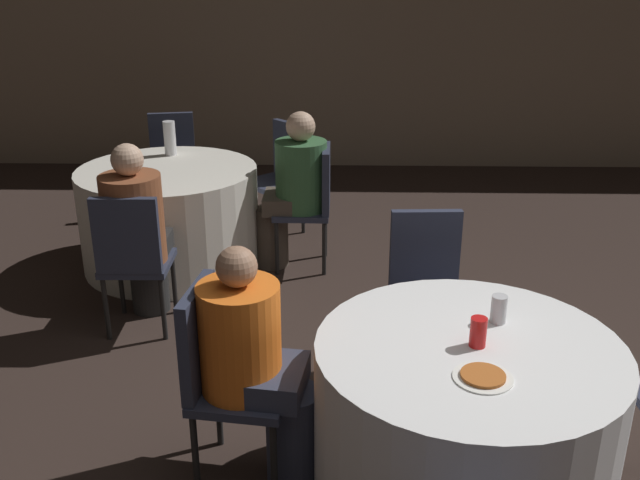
{
  "coord_description": "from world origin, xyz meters",
  "views": [
    {
      "loc": [
        -0.62,
        -2.49,
        2.17
      ],
      "look_at": [
        -0.7,
        0.82,
        0.84
      ],
      "focal_mm": 40.0,
      "sensor_mm": 36.0,
      "label": 1
    }
  ],
  "objects_px": {
    "table_near": "(463,423)",
    "table_far": "(170,217)",
    "soda_can_silver": "(499,309)",
    "chair_near_west": "(220,367)",
    "chair_far_east": "(314,197)",
    "person_floral_shirt": "(138,233)",
    "person_orange_shirt": "(257,366)",
    "chair_far_south": "(132,252)",
    "chair_far_north": "(173,157)",
    "person_green_jacket": "(293,189)",
    "chair_far_northeast": "(282,168)",
    "bottle_far": "(170,138)",
    "soda_can_red": "(478,332)",
    "pizza_plate_near": "(483,376)",
    "chair_near_north": "(426,280)"
  },
  "relations": [
    {
      "from": "chair_far_east",
      "to": "pizza_plate_near",
      "type": "height_order",
      "value": "chair_far_east"
    },
    {
      "from": "table_near",
      "to": "chair_near_north",
      "type": "xyz_separation_m",
      "value": [
        -0.04,
        1.03,
        0.17
      ]
    },
    {
      "from": "person_floral_shirt",
      "to": "pizza_plate_near",
      "type": "distance_m",
      "value": 2.48
    },
    {
      "from": "table_far",
      "to": "chair_far_east",
      "type": "distance_m",
      "value": 1.07
    },
    {
      "from": "table_far",
      "to": "soda_can_silver",
      "type": "bearing_deg",
      "value": -49.71
    },
    {
      "from": "table_far",
      "to": "soda_can_silver",
      "type": "xyz_separation_m",
      "value": [
        1.9,
        -2.24,
        0.43
      ]
    },
    {
      "from": "table_far",
      "to": "person_orange_shirt",
      "type": "height_order",
      "value": "person_orange_shirt"
    },
    {
      "from": "soda_can_silver",
      "to": "person_floral_shirt",
      "type": "bearing_deg",
      "value": 144.66
    },
    {
      "from": "chair_near_west",
      "to": "soda_can_silver",
      "type": "relative_size",
      "value": 7.4
    },
    {
      "from": "table_near",
      "to": "bottle_far",
      "type": "relative_size",
      "value": 4.76
    },
    {
      "from": "person_floral_shirt",
      "to": "table_near",
      "type": "bearing_deg",
      "value": -42.52
    },
    {
      "from": "chair_far_northeast",
      "to": "table_far",
      "type": "bearing_deg",
      "value": 90.0
    },
    {
      "from": "soda_can_silver",
      "to": "soda_can_red",
      "type": "relative_size",
      "value": 1.0
    },
    {
      "from": "table_near",
      "to": "table_far",
      "type": "relative_size",
      "value": 0.96
    },
    {
      "from": "chair_near_west",
      "to": "bottle_far",
      "type": "height_order",
      "value": "bottle_far"
    },
    {
      "from": "person_floral_shirt",
      "to": "person_orange_shirt",
      "type": "relative_size",
      "value": 1.07
    },
    {
      "from": "person_floral_shirt",
      "to": "chair_near_west",
      "type": "bearing_deg",
      "value": -64.01
    },
    {
      "from": "chair_near_north",
      "to": "pizza_plate_near",
      "type": "xyz_separation_m",
      "value": [
        0.05,
        -1.26,
        0.21
      ]
    },
    {
      "from": "person_floral_shirt",
      "to": "chair_near_north",
      "type": "bearing_deg",
      "value": -17.54
    },
    {
      "from": "chair_far_northeast",
      "to": "soda_can_red",
      "type": "xyz_separation_m",
      "value": [
        1.0,
        -3.16,
        0.26
      ]
    },
    {
      "from": "chair_far_north",
      "to": "soda_can_red",
      "type": "height_order",
      "value": "chair_far_north"
    },
    {
      "from": "soda_can_silver",
      "to": "chair_near_west",
      "type": "bearing_deg",
      "value": -177.22
    },
    {
      "from": "chair_far_south",
      "to": "soda_can_red",
      "type": "relative_size",
      "value": 7.4
    },
    {
      "from": "chair_near_north",
      "to": "soda_can_red",
      "type": "xyz_separation_m",
      "value": [
        0.07,
        -1.03,
        0.26
      ]
    },
    {
      "from": "bottle_far",
      "to": "chair_far_east",
      "type": "bearing_deg",
      "value": -19.36
    },
    {
      "from": "person_floral_shirt",
      "to": "person_green_jacket",
      "type": "distance_m",
      "value": 1.26
    },
    {
      "from": "bottle_far",
      "to": "chair_far_north",
      "type": "bearing_deg",
      "value": 102.27
    },
    {
      "from": "chair_far_east",
      "to": "soda_can_silver",
      "type": "relative_size",
      "value": 7.4
    },
    {
      "from": "person_floral_shirt",
      "to": "person_green_jacket",
      "type": "xyz_separation_m",
      "value": [
        0.89,
        0.9,
        -0.0
      ]
    },
    {
      "from": "chair_far_northeast",
      "to": "soda_can_silver",
      "type": "bearing_deg",
      "value": 157.69
    },
    {
      "from": "chair_far_east",
      "to": "person_green_jacket",
      "type": "xyz_separation_m",
      "value": [
        -0.16,
        0.0,
        0.06
      ]
    },
    {
      "from": "chair_far_east",
      "to": "soda_can_red",
      "type": "distance_m",
      "value": 2.54
    },
    {
      "from": "soda_can_silver",
      "to": "soda_can_red",
      "type": "bearing_deg",
      "value": -121.63
    },
    {
      "from": "table_near",
      "to": "soda_can_red",
      "type": "xyz_separation_m",
      "value": [
        0.03,
        0.0,
        0.43
      ]
    },
    {
      "from": "chair_near_north",
      "to": "chair_near_west",
      "type": "distance_m",
      "value": 1.32
    },
    {
      "from": "soda_can_red",
      "to": "pizza_plate_near",
      "type": "bearing_deg",
      "value": -95.12
    },
    {
      "from": "chair_near_north",
      "to": "person_green_jacket",
      "type": "xyz_separation_m",
      "value": [
        -0.8,
        1.4,
        0.06
      ]
    },
    {
      "from": "table_far",
      "to": "pizza_plate_near",
      "type": "relative_size",
      "value": 5.86
    },
    {
      "from": "table_near",
      "to": "soda_can_silver",
      "type": "height_order",
      "value": "soda_can_silver"
    },
    {
      "from": "table_far",
      "to": "pizza_plate_near",
      "type": "height_order",
      "value": "pizza_plate_near"
    },
    {
      "from": "chair_far_south",
      "to": "chair_far_north",
      "type": "bearing_deg",
      "value": 94.68
    },
    {
      "from": "chair_near_north",
      "to": "person_floral_shirt",
      "type": "distance_m",
      "value": 1.76
    },
    {
      "from": "chair_far_north",
      "to": "soda_can_silver",
      "type": "relative_size",
      "value": 7.4
    },
    {
      "from": "table_far",
      "to": "chair_near_west",
      "type": "distance_m",
      "value": 2.41
    },
    {
      "from": "chair_near_west",
      "to": "chair_far_northeast",
      "type": "height_order",
      "value": "same"
    },
    {
      "from": "table_far",
      "to": "table_near",
      "type": "bearing_deg",
      "value": -54.28
    },
    {
      "from": "chair_far_northeast",
      "to": "person_orange_shirt",
      "type": "bearing_deg",
      "value": 139.13
    },
    {
      "from": "chair_near_west",
      "to": "soda_can_silver",
      "type": "xyz_separation_m",
      "value": [
        1.17,
        0.06,
        0.26
      ]
    },
    {
      "from": "soda_can_silver",
      "to": "chair_far_northeast",
      "type": "bearing_deg",
      "value": 110.74
    },
    {
      "from": "chair_far_south",
      "to": "soda_can_silver",
      "type": "bearing_deg",
      "value": -33.18
    }
  ]
}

